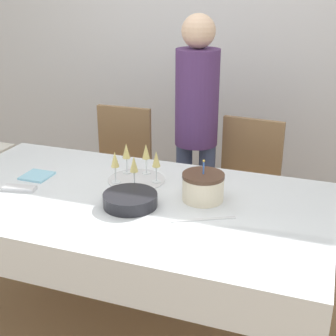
{
  "coord_description": "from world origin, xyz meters",
  "views": [
    {
      "loc": [
        0.92,
        -1.93,
        1.77
      ],
      "look_at": [
        0.17,
        0.16,
        0.89
      ],
      "focal_mm": 50.0,
      "sensor_mm": 36.0,
      "label": 1
    }
  ],
  "objects_px": {
    "dining_chair_far_left": "(119,170)",
    "dining_chair_far_right": "(245,187)",
    "birthday_cake": "(203,187)",
    "champagne_tray": "(136,167)",
    "person_standing": "(197,116)",
    "plate_stack_main": "(130,200)"
  },
  "relations": [
    {
      "from": "champagne_tray",
      "to": "person_standing",
      "type": "height_order",
      "value": "person_standing"
    },
    {
      "from": "dining_chair_far_left",
      "to": "plate_stack_main",
      "type": "height_order",
      "value": "dining_chair_far_left"
    },
    {
      "from": "dining_chair_far_left",
      "to": "dining_chair_far_right",
      "type": "bearing_deg",
      "value": -0.02
    },
    {
      "from": "dining_chair_far_left",
      "to": "champagne_tray",
      "type": "relative_size",
      "value": 3.09
    },
    {
      "from": "dining_chair_far_left",
      "to": "person_standing",
      "type": "bearing_deg",
      "value": 3.99
    },
    {
      "from": "dining_chair_far_left",
      "to": "dining_chair_far_right",
      "type": "relative_size",
      "value": 1.0
    },
    {
      "from": "dining_chair_far_left",
      "to": "person_standing",
      "type": "distance_m",
      "value": 0.7
    },
    {
      "from": "birthday_cake",
      "to": "champagne_tray",
      "type": "height_order",
      "value": "birthday_cake"
    },
    {
      "from": "person_standing",
      "to": "plate_stack_main",
      "type": "bearing_deg",
      "value": -92.27
    },
    {
      "from": "dining_chair_far_right",
      "to": "champagne_tray",
      "type": "distance_m",
      "value": 0.87
    },
    {
      "from": "birthday_cake",
      "to": "person_standing",
      "type": "xyz_separation_m",
      "value": [
        -0.27,
        0.8,
        0.13
      ]
    },
    {
      "from": "birthday_cake",
      "to": "champagne_tray",
      "type": "xyz_separation_m",
      "value": [
        -0.41,
        0.11,
        0.01
      ]
    },
    {
      "from": "dining_chair_far_right",
      "to": "person_standing",
      "type": "relative_size",
      "value": 0.6
    },
    {
      "from": "dining_chair_far_right",
      "to": "birthday_cake",
      "type": "distance_m",
      "value": 0.82
    },
    {
      "from": "dining_chair_far_right",
      "to": "dining_chair_far_left",
      "type": "bearing_deg",
      "value": 179.98
    },
    {
      "from": "birthday_cake",
      "to": "dining_chair_far_right",
      "type": "bearing_deg",
      "value": 83.87
    },
    {
      "from": "dining_chair_far_left",
      "to": "person_standing",
      "type": "relative_size",
      "value": 0.6
    },
    {
      "from": "dining_chair_far_right",
      "to": "person_standing",
      "type": "distance_m",
      "value": 0.56
    },
    {
      "from": "dining_chair_far_left",
      "to": "dining_chair_far_right",
      "type": "xyz_separation_m",
      "value": [
        0.9,
        -0.0,
        0.0
      ]
    },
    {
      "from": "plate_stack_main",
      "to": "person_standing",
      "type": "relative_size",
      "value": 0.16
    },
    {
      "from": "dining_chair_far_left",
      "to": "dining_chair_far_right",
      "type": "distance_m",
      "value": 0.9
    },
    {
      "from": "dining_chair_far_left",
      "to": "champagne_tray",
      "type": "bearing_deg",
      "value": -57.28
    }
  ]
}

